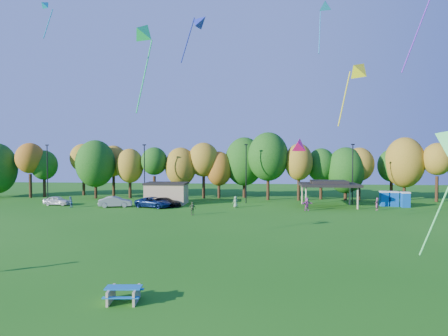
# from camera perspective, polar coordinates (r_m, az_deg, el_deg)

# --- Properties ---
(ground) EXTENTS (160.00, 160.00, 0.00)m
(ground) POSITION_cam_1_polar(r_m,az_deg,el_deg) (23.00, -5.71, -17.24)
(ground) COLOR #19600F
(ground) RESTS_ON ground
(tree_line) EXTENTS (93.57, 10.55, 11.15)m
(tree_line) POSITION_cam_1_polar(r_m,az_deg,el_deg) (67.05, 0.75, 0.60)
(tree_line) COLOR black
(tree_line) RESTS_ON ground
(lamp_posts) EXTENTS (64.50, 0.25, 9.09)m
(lamp_posts) POSITION_cam_1_polar(r_m,az_deg,el_deg) (61.42, 3.17, -0.48)
(lamp_posts) COLOR black
(lamp_posts) RESTS_ON ground
(utility_building) EXTENTS (6.30, 4.30, 3.25)m
(utility_building) POSITION_cam_1_polar(r_m,az_deg,el_deg) (61.27, -8.21, -3.56)
(utility_building) COLOR tan
(utility_building) RESTS_ON ground
(pavilion) EXTENTS (8.20, 6.20, 3.77)m
(pavilion) POSITION_cam_1_polar(r_m,az_deg,el_deg) (59.31, 14.74, -2.25)
(pavilion) COLOR tan
(pavilion) RESTS_ON ground
(porta_potties) EXTENTS (3.75, 2.21, 2.18)m
(porta_potties) POSITION_cam_1_polar(r_m,az_deg,el_deg) (62.60, 23.15, -4.08)
(porta_potties) COLOR #0C4CA7
(porta_potties) RESTS_ON ground
(picnic_table) EXTENTS (1.96, 1.68, 0.79)m
(picnic_table) POSITION_cam_1_polar(r_m,az_deg,el_deg) (22.00, -14.14, -16.94)
(picnic_table) COLOR tan
(picnic_table) RESTS_ON ground
(car_a) EXTENTS (4.13, 1.95, 1.36)m
(car_a) POSITION_cam_1_polar(r_m,az_deg,el_deg) (63.98, -22.71, -4.32)
(car_a) COLOR silver
(car_a) RESTS_ON ground
(car_b) EXTENTS (4.88, 2.72, 1.52)m
(car_b) POSITION_cam_1_polar(r_m,az_deg,el_deg) (59.06, -15.25, -4.68)
(car_b) COLOR #939398
(car_b) RESTS_ON ground
(car_c) EXTENTS (5.85, 4.12, 1.48)m
(car_c) POSITION_cam_1_polar(r_m,az_deg,el_deg) (57.45, -10.00, -4.84)
(car_c) COLOR navy
(car_c) RESTS_ON ground
(car_d) EXTENTS (4.80, 2.72, 1.31)m
(car_d) POSITION_cam_1_polar(r_m,az_deg,el_deg) (57.97, -8.28, -4.86)
(car_d) COLOR black
(car_d) RESTS_ON ground
(far_person_0) EXTENTS (0.89, 0.71, 1.58)m
(far_person_0) POSITION_cam_1_polar(r_m,az_deg,el_deg) (56.68, 1.65, -4.85)
(far_person_0) COLOR #719A69
(far_person_0) RESTS_ON ground
(far_person_1) EXTENTS (0.67, 0.82, 1.55)m
(far_person_1) POSITION_cam_1_polar(r_m,az_deg,el_deg) (60.61, -21.12, -4.56)
(far_person_1) COLOR #436595
(far_person_1) RESTS_ON ground
(far_person_2) EXTENTS (1.71, 1.16, 1.77)m
(far_person_2) POSITION_cam_1_polar(r_m,az_deg,el_deg) (54.55, 11.75, -5.07)
(far_person_2) COLOR #A14390
(far_person_2) RESTS_ON ground
(far_person_3) EXTENTS (0.70, 0.73, 1.69)m
(far_person_3) POSITION_cam_1_polar(r_m,az_deg,el_deg) (57.64, 21.00, -4.82)
(far_person_3) COLOR #98486C
(far_person_3) RESTS_ON ground
(far_person_4) EXTENTS (1.03, 0.81, 1.63)m
(far_person_4) POSITION_cam_1_polar(r_m,az_deg,el_deg) (49.79, -4.56, -5.79)
(far_person_4) COLOR #586E43
(far_person_4) RESTS_ON ground
(kite_5) EXTENTS (2.00, 4.02, 6.60)m
(kite_5) POSITION_cam_1_polar(r_m,az_deg,el_deg) (51.78, 14.27, 21.68)
(kite_5) COLOR #2091CE
(kite_6) EXTENTS (2.22, 4.50, 7.54)m
(kite_6) POSITION_cam_1_polar(r_m,az_deg,el_deg) (34.09, -11.27, 18.61)
(kite_6) COLOR #1DDA64
(kite_8) EXTENTS (1.44, 2.63, 4.37)m
(kite_8) POSITION_cam_1_polar(r_m,az_deg,el_deg) (53.19, -24.04, 20.48)
(kite_8) COLOR #0C9CBB
(kite_10) EXTENTS (3.00, 3.10, 5.69)m
(kite_10) POSITION_cam_1_polar(r_m,az_deg,el_deg) (34.80, 18.89, 13.26)
(kite_10) COLOR #FFF51A
(kite_11) EXTENTS (1.27, 1.53, 1.33)m
(kite_11) POSITION_cam_1_polar(r_m,az_deg,el_deg) (25.21, 10.69, 3.50)
(kite_11) COLOR #FB0D71
(kite_14) EXTENTS (2.82, 1.75, 4.54)m
(kite_14) POSITION_cam_1_polar(r_m,az_deg,el_deg) (37.43, -3.34, 20.21)
(kite_14) COLOR #1B2897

